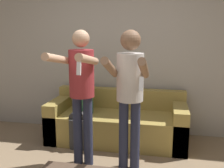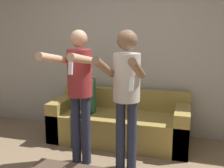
{
  "view_description": "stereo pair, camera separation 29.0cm",
  "coord_description": "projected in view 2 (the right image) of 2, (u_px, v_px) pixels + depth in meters",
  "views": [
    {
      "loc": [
        0.73,
        -2.03,
        1.59
      ],
      "look_at": [
        0.09,
        1.21,
        0.94
      ],
      "focal_mm": 42.0,
      "sensor_mm": 36.0,
      "label": 1
    },
    {
      "loc": [
        1.01,
        -1.96,
        1.59
      ],
      "look_at": [
        0.09,
        1.21,
        0.94
      ],
      "focal_mm": 42.0,
      "sensor_mm": 36.0,
      "label": 2
    }
  ],
  "objects": [
    {
      "name": "wall_back",
      "position": [
        122.0,
        48.0,
        4.11
      ],
      "size": [
        6.4,
        0.06,
        2.7
      ],
      "color": "#B7B2A8",
      "rests_on": "ground_plane"
    },
    {
      "name": "person_seated",
      "position": [
        85.0,
        101.0,
        3.8
      ],
      "size": [
        0.28,
        0.51,
        1.14
      ],
      "color": "#383838",
      "rests_on": "ground_plane"
    },
    {
      "name": "person_standing_left",
      "position": [
        79.0,
        84.0,
        3.04
      ],
      "size": [
        0.41,
        0.76,
        1.62
      ],
      "color": "#282D47",
      "rests_on": "ground_plane"
    },
    {
      "name": "person_standing_right",
      "position": [
        126.0,
        86.0,
        2.89
      ],
      "size": [
        0.42,
        0.72,
        1.62
      ],
      "color": "#282D47",
      "rests_on": "ground_plane"
    },
    {
      "name": "couch",
      "position": [
        120.0,
        123.0,
        3.89
      ],
      "size": [
        1.98,
        0.8,
        0.73
      ],
      "color": "#AD9347",
      "rests_on": "ground_plane"
    }
  ]
}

